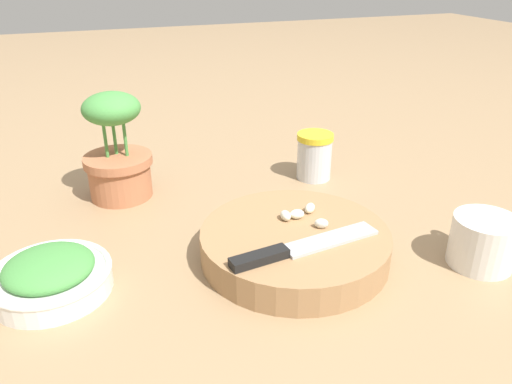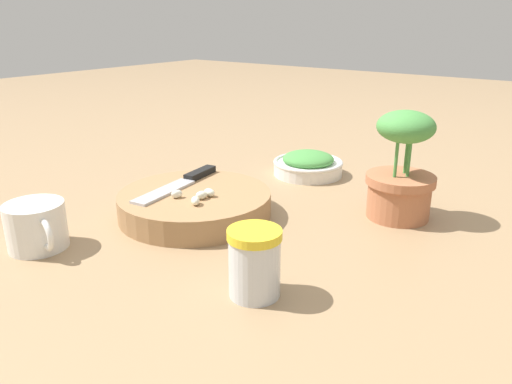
{
  "view_description": "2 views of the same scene",
  "coord_description": "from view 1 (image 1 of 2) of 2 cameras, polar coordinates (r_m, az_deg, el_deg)",
  "views": [
    {
      "loc": [
        -0.23,
        -0.69,
        0.42
      ],
      "look_at": [
        0.01,
        -0.04,
        0.08
      ],
      "focal_mm": 35.0,
      "sensor_mm": 36.0,
      "label": 1
    },
    {
      "loc": [
        0.67,
        0.5,
        0.36
      ],
      "look_at": [
        -0.0,
        -0.0,
        0.06
      ],
      "focal_mm": 35.0,
      "sensor_mm": 36.0,
      "label": 2
    }
  ],
  "objects": [
    {
      "name": "ground_plane",
      "position": [
        0.84,
        -1.46,
        -4.19
      ],
      "size": [
        5.0,
        5.0,
        0.0
      ],
      "primitive_type": "plane",
      "color": "#997A56"
    },
    {
      "name": "cutting_board",
      "position": [
        0.76,
        4.43,
        -5.97
      ],
      "size": [
        0.28,
        0.28,
        0.05
      ],
      "color": "#9E754C",
      "rests_on": "ground_plane"
    },
    {
      "name": "spice_jar",
      "position": [
        1.01,
        6.68,
        4.13
      ],
      "size": [
        0.07,
        0.07,
        0.09
      ],
      "color": "silver",
      "rests_on": "ground_plane"
    },
    {
      "name": "coffee_mug",
      "position": [
        0.8,
        24.45,
        -5.1
      ],
      "size": [
        0.09,
        0.12,
        0.08
      ],
      "color": "silver",
      "rests_on": "ground_plane"
    },
    {
      "name": "garlic_cloves",
      "position": [
        0.77,
        5.34,
        -2.6
      ],
      "size": [
        0.07,
        0.07,
        0.02
      ],
      "color": "silver",
      "rests_on": "cutting_board"
    },
    {
      "name": "chef_knife",
      "position": [
        0.7,
        4.72,
        -6.41
      ],
      "size": [
        0.23,
        0.06,
        0.01
      ],
      "rotation": [
        0.0,
        0.0,
        4.84
      ],
      "color": "black",
      "rests_on": "cutting_board"
    },
    {
      "name": "potted_herb",
      "position": [
        0.95,
        -15.6,
        4.27
      ],
      "size": [
        0.13,
        0.13,
        0.2
      ],
      "color": "#B26B47",
      "rests_on": "ground_plane"
    },
    {
      "name": "herb_bowl",
      "position": [
        0.74,
        -22.43,
        -8.79
      ],
      "size": [
        0.16,
        0.16,
        0.06
      ],
      "color": "silver",
      "rests_on": "ground_plane"
    }
  ]
}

